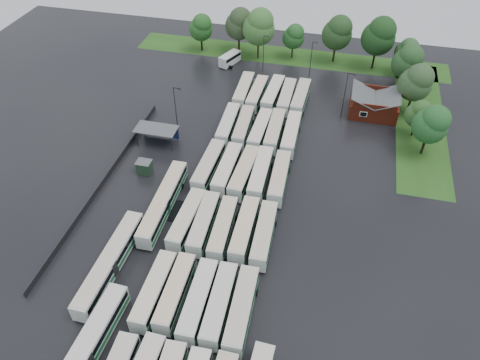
# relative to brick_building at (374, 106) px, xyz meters

# --- Properties ---
(ground) EXTENTS (160.00, 160.00, 0.00)m
(ground) POSITION_rel_brick_building_xyz_m (-24.00, -42.77, -1.87)
(ground) COLOR black
(ground) RESTS_ON ground
(brick_building) EXTENTS (10.07, 8.60, 5.39)m
(brick_building) POSITION_rel_brick_building_xyz_m (0.00, 0.00, 0.00)
(brick_building) COLOR maroon
(brick_building) RESTS_ON ground
(wash_shed) EXTENTS (8.20, 4.20, 3.58)m
(wash_shed) POSITION_rel_brick_building_xyz_m (-41.20, -20.74, 1.12)
(wash_shed) COLOR #2D2D30
(wash_shed) RESTS_ON ground
(utility_hut) EXTENTS (2.70, 2.20, 2.62)m
(utility_hut) POSITION_rel_brick_building_xyz_m (-40.20, -30.17, -0.55)
(utility_hut) COLOR #18321E
(utility_hut) RESTS_ON ground
(grass_strip_north) EXTENTS (80.00, 10.00, 0.01)m
(grass_strip_north) POSITION_rel_brick_building_xyz_m (-22.00, 22.03, -1.86)
(grass_strip_north) COLOR #255116
(grass_strip_north) RESTS_ON ground
(grass_strip_east) EXTENTS (10.00, 50.00, 0.01)m
(grass_strip_east) POSITION_rel_brick_building_xyz_m (10.00, 0.03, -1.86)
(grass_strip_east) COLOR #255116
(grass_strip_east) RESTS_ON ground
(west_fence) EXTENTS (0.10, 50.00, 1.20)m
(west_fence) POSITION_rel_brick_building_xyz_m (-46.20, -34.77, -1.27)
(west_fence) COLOR #2D2D30
(west_fence) RESTS_ON ground
(bus_r1c0) EXTENTS (2.63, 12.13, 3.37)m
(bus_r1c0) POSITION_rel_brick_building_xyz_m (-28.29, -55.33, -0.01)
(bus_r1c0) COLOR silver
(bus_r1c0) RESTS_ON ground
(bus_r1c1) EXTENTS (2.77, 12.01, 3.33)m
(bus_r1c1) POSITION_rel_brick_building_xyz_m (-25.35, -54.94, -0.03)
(bus_r1c1) COLOR silver
(bus_r1c1) RESTS_ON ground
(bus_r1c2) EXTENTS (2.93, 12.46, 3.45)m
(bus_r1c2) POSITION_rel_brick_building_xyz_m (-21.85, -55.50, 0.03)
(bus_r1c2) COLOR silver
(bus_r1c2) RESTS_ON ground
(bus_r1c3) EXTENTS (3.04, 12.44, 3.44)m
(bus_r1c3) POSITION_rel_brick_building_xyz_m (-18.88, -55.40, 0.03)
(bus_r1c3) COLOR silver
(bus_r1c3) RESTS_ON ground
(bus_r1c4) EXTENTS (3.14, 12.71, 3.51)m
(bus_r1c4) POSITION_rel_brick_building_xyz_m (-15.77, -55.50, 0.07)
(bus_r1c4) COLOR silver
(bus_r1c4) RESTS_ON ground
(bus_r2c0) EXTENTS (2.99, 12.24, 3.39)m
(bus_r2c0) POSITION_rel_brick_building_xyz_m (-28.21, -41.38, -0.00)
(bus_r2c0) COLOR silver
(bus_r2c0) RESTS_ON ground
(bus_r2c1) EXTENTS (3.02, 12.24, 3.38)m
(bus_r2c1) POSITION_rel_brick_building_xyz_m (-25.34, -41.53, -0.00)
(bus_r2c1) COLOR silver
(bus_r2c1) RESTS_ON ground
(bus_r2c2) EXTENTS (3.11, 12.16, 3.36)m
(bus_r2c2) POSITION_rel_brick_building_xyz_m (-22.07, -41.84, -0.02)
(bus_r2c2) COLOR silver
(bus_r2c2) RESTS_ON ground
(bus_r2c3) EXTENTS (2.88, 12.41, 3.44)m
(bus_r2c3) POSITION_rel_brick_building_xyz_m (-18.73, -41.30, 0.03)
(bus_r2c3) COLOR silver
(bus_r2c3) RESTS_ON ground
(bus_r2c4) EXTENTS (3.09, 12.45, 3.44)m
(bus_r2c4) POSITION_rel_brick_building_xyz_m (-15.52, -41.65, 0.03)
(bus_r2c4) COLOR silver
(bus_r2c4) RESTS_ON ground
(bus_r3c0) EXTENTS (3.05, 12.72, 3.52)m
(bus_r3c0) POSITION_rel_brick_building_xyz_m (-28.59, -27.76, 0.07)
(bus_r3c0) COLOR silver
(bus_r3c0) RESTS_ON ground
(bus_r3c1) EXTENTS (2.82, 12.50, 3.47)m
(bus_r3c1) POSITION_rel_brick_building_xyz_m (-25.11, -27.80, 0.04)
(bus_r3c1) COLOR silver
(bus_r3c1) RESTS_ON ground
(bus_r3c2) EXTENTS (3.24, 12.73, 3.51)m
(bus_r3c2) POSITION_rel_brick_building_xyz_m (-21.92, -28.02, 0.07)
(bus_r3c2) COLOR silver
(bus_r3c2) RESTS_ON ground
(bus_r3c3) EXTENTS (2.97, 12.68, 3.51)m
(bus_r3c3) POSITION_rel_brick_building_xyz_m (-19.00, -27.63, 0.07)
(bus_r3c3) COLOR silver
(bus_r3c3) RESTS_ON ground
(bus_r3c4) EXTENTS (3.04, 12.45, 3.44)m
(bus_r3c4) POSITION_rel_brick_building_xyz_m (-15.54, -27.88, 0.03)
(bus_r3c4) COLOR silver
(bus_r3c4) RESTS_ON ground
(bus_r4c0) EXTENTS (3.04, 12.36, 3.42)m
(bus_r4c0) POSITION_rel_brick_building_xyz_m (-28.53, -14.18, 0.01)
(bus_r4c0) COLOR silver
(bus_r4c0) RESTS_ON ground
(bus_r4c1) EXTENTS (3.03, 12.03, 3.32)m
(bus_r4c1) POSITION_rel_brick_building_xyz_m (-25.35, -14.11, -0.04)
(bus_r4c1) COLOR silver
(bus_r4c1) RESTS_ON ground
(bus_r4c2) EXTENTS (2.86, 12.14, 3.36)m
(bus_r4c2) POSITION_rel_brick_building_xyz_m (-21.83, -14.44, -0.02)
(bus_r4c2) COLOR silver
(bus_r4c2) RESTS_ON ground
(bus_r4c3) EXTENTS (2.87, 12.43, 3.45)m
(bus_r4c3) POSITION_rel_brick_building_xyz_m (-18.92, -14.18, 0.03)
(bus_r4c3) COLOR silver
(bus_r4c3) RESTS_ON ground
(bus_r4c4) EXTENTS (2.92, 12.57, 3.49)m
(bus_r4c4) POSITION_rel_brick_building_xyz_m (-15.59, -14.49, 0.05)
(bus_r4c4) COLOR silver
(bus_r4c4) RESTS_ON ground
(bus_r5c0) EXTENTS (2.99, 12.52, 3.46)m
(bus_r5c0) POSITION_rel_brick_building_xyz_m (-28.49, -0.59, 0.04)
(bus_r5c0) COLOR silver
(bus_r5c0) RESTS_ON ground
(bus_r5c1) EXTENTS (2.80, 12.10, 3.35)m
(bus_r5c1) POSITION_rel_brick_building_xyz_m (-25.33, -1.07, -0.02)
(bus_r5c1) COLOR silver
(bus_r5c1) RESTS_ON ground
(bus_r5c2) EXTENTS (3.26, 12.71, 3.51)m
(bus_r5c2) POSITION_rel_brick_building_xyz_m (-21.85, -0.49, 0.06)
(bus_r5c2) COLOR silver
(bus_r5c2) RESTS_ON ground
(bus_r5c3) EXTENTS (2.61, 12.09, 3.36)m
(bus_r5c3) POSITION_rel_brick_building_xyz_m (-18.72, -0.86, -0.02)
(bus_r5c3) COLOR silver
(bus_r5c3) RESTS_ON ground
(bus_r5c4) EXTENTS (3.00, 12.50, 3.46)m
(bus_r5c4) POSITION_rel_brick_building_xyz_m (-15.68, -0.54, 0.04)
(bus_r5c4) COLOR silver
(bus_r5c4) RESTS_ON ground
(artic_bus_west_a) EXTENTS (3.44, 19.08, 3.52)m
(artic_bus_west_a) POSITION_rel_brick_building_xyz_m (-33.17, -66.07, 0.09)
(artic_bus_west_a) COLOR silver
(artic_bus_west_a) RESTS_ON ground
(artic_bus_west_b) EXTENTS (3.01, 18.59, 3.44)m
(artic_bus_west_b) POSITION_rel_brick_building_xyz_m (-33.27, -38.59, 0.04)
(artic_bus_west_b) COLOR silver
(artic_bus_west_b) RESTS_ON ground
(artic_bus_west_c) EXTENTS (2.91, 18.61, 3.45)m
(artic_bus_west_c) POSITION_rel_brick_building_xyz_m (-36.33, -52.34, 0.05)
(artic_bus_west_c) COLOR silver
(artic_bus_west_c) RESTS_ON ground
(minibus) EXTENTS (4.60, 6.77, 2.78)m
(minibus) POSITION_rel_brick_building_xyz_m (-35.56, 14.20, -0.33)
(minibus) COLOR silver
(minibus) RESTS_ON ground
(tree_north_0) EXTENTS (6.05, 6.05, 10.03)m
(tree_north_0) POSITION_rel_brick_building_xyz_m (-44.47, 19.69, 4.58)
(tree_north_0) COLOR black
(tree_north_0) RESTS_ON ground
(tree_north_1) EXTENTS (7.09, 7.09, 11.75)m
(tree_north_1) POSITION_rel_brick_building_xyz_m (-34.90, 21.68, 5.69)
(tree_north_1) COLOR black
(tree_north_1) RESTS_ON ground
(tree_north_2) EXTENTS (7.98, 7.98, 13.21)m
(tree_north_2) POSITION_rel_brick_building_xyz_m (-29.24, 18.97, 6.64)
(tree_north_2) COLOR #312111
(tree_north_2) RESTS_ON ground
(tree_north_3) EXTENTS (5.49, 5.49, 9.09)m
(tree_north_3) POSITION_rel_brick_building_xyz_m (-20.80, 21.34, 3.98)
(tree_north_3) COLOR black
(tree_north_3) RESTS_ON ground
(tree_north_4) EXTENTS (7.37, 7.37, 12.21)m
(tree_north_4) POSITION_rel_brick_building_xyz_m (-10.24, 21.64, 5.99)
(tree_north_4) COLOR black
(tree_north_4) RESTS_ON ground
(tree_north_5) EXTENTS (8.06, 8.06, 13.34)m
(tree_north_5) POSITION_rel_brick_building_xyz_m (-0.46, 20.43, 6.72)
(tree_north_5) COLOR black
(tree_north_5) RESTS_ON ground
(tree_north_6) EXTENTS (5.50, 5.50, 9.11)m
(tree_north_6) POSITION_rel_brick_building_xyz_m (6.48, 19.67, 3.99)
(tree_north_6) COLOR #392A1D
(tree_north_6) RESTS_ON ground
(tree_east_0) EXTENTS (6.63, 6.63, 10.98)m
(tree_east_0) POSITION_rel_brick_building_xyz_m (9.88, -12.25, 5.20)
(tree_east_0) COLOR black
(tree_east_0) RESTS_ON ground
(tree_east_1) EXTENTS (5.02, 5.02, 8.31)m
(tree_east_1) POSITION_rel_brick_building_xyz_m (8.23, -6.48, 3.48)
(tree_east_1) COLOR black
(tree_east_1) RESTS_ON ground
(tree_east_2) EXTENTS (7.01, 7.01, 11.62)m
(tree_east_2) POSITION_rel_brick_building_xyz_m (7.60, 2.05, 5.61)
(tree_east_2) COLOR black
(tree_east_2) RESTS_ON ground
(tree_east_3) EXTENTS (6.84, 6.84, 11.33)m
(tree_east_3) POSITION_rel_brick_building_xyz_m (6.22, 11.45, 5.42)
(tree_east_3) COLOR #3A261A
(tree_east_3) RESTS_ON ground
(tree_east_4) EXTENTS (5.30, 5.26, 8.71)m
(tree_east_4) POSITION_rel_brick_building_xyz_m (6.71, 16.35, 3.73)
(tree_east_4) COLOR black
(tree_east_4) RESTS_ON ground
(lamp_post_ne) EXTENTS (1.63, 0.32, 10.59)m
(lamp_post_ne) POSITION_rel_brick_building_xyz_m (-6.32, -3.20, 4.28)
(lamp_post_ne) COLOR #2D2D30
(lamp_post_ne) RESTS_ON ground
(lamp_post_nw) EXTENTS (1.66, 0.32, 10.79)m
(lamp_post_nw) POSITION_rel_brick_building_xyz_m (-38.25, -16.98, 4.40)
(lamp_post_nw) COLOR #2D2D30
(lamp_post_nw) RESTS_ON ground
(lamp_post_back_w) EXTENTS (1.42, 0.28, 9.24)m
(lamp_post_back_w) POSITION_rel_brick_building_xyz_m (-26.64, 12.60, 3.50)
(lamp_post_back_w) COLOR #2D2D30
(lamp_post_back_w) RESTS_ON ground
(lamp_post_back_e) EXTENTS (1.40, 0.27, 9.12)m
(lamp_post_back_e) POSITION_rel_brick_building_xyz_m (-15.19, 12.46, 3.43)
(lamp_post_back_e) COLOR #2D2D30
(lamp_post_back_e) RESTS_ON ground
(puddle_0) EXTENTS (6.03, 6.03, 0.01)m
(puddle_0) POSITION_rel_brick_building_xyz_m (-25.97, -61.63, -1.86)
(puddle_0) COLOR black
(puddle_0) RESTS_ON ground
(puddle_2) EXTENTS (5.32, 5.32, 0.01)m
(puddle_2) POSITION_rel_brick_building_xyz_m (-31.46, -38.29, -1.86)
(puddle_2) COLOR black
(puddle_2) RESTS_ON ground
(puddle_3) EXTENTS (3.28, 3.28, 0.01)m
(puddle_3) POSITION_rel_brick_building_xyz_m (-20.41, -47.64, -1.86)
(puddle_3) COLOR black
(puddle_3) RESTS_ON ground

